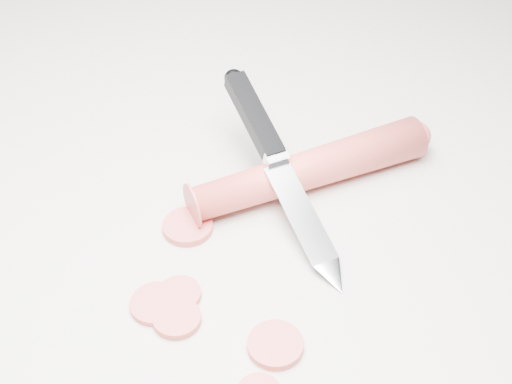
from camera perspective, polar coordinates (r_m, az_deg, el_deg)
The scene contains 8 objects.
ground at distance 0.56m, azimuth -1.57°, elevation -6.24°, with size 2.40×2.40×0.00m, color beige.
carrot at distance 0.61m, azimuth 4.33°, elevation 1.83°, with size 0.03×0.03×0.22m, color #D53E38.
carrot_slice_0 at distance 0.59m, azimuth -5.49°, elevation -2.77°, with size 0.04×0.04×0.01m, color #CC4B4A.
carrot_slice_1 at distance 0.53m, azimuth -6.35°, elevation -10.01°, with size 0.04×0.04×0.01m, color #CC4B4A.
carrot_slice_2 at distance 0.54m, azimuth -7.99°, elevation -8.85°, with size 0.04×0.04×0.01m, color #CC4B4A.
carrot_slice_3 at distance 0.54m, azimuth -6.16°, elevation -8.13°, with size 0.03×0.03×0.01m, color #CC4B4A.
carrot_slice_5 at distance 0.51m, azimuth 1.55°, elevation -12.13°, with size 0.04×0.04×0.01m, color #CC4B4A.
kitchen_knife at distance 0.58m, azimuth 2.18°, elevation 1.82°, with size 0.20×0.12×0.08m, color silver, non-canonical shape.
Camera 1 is at (0.23, -0.28, 0.42)m, focal length 50.00 mm.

